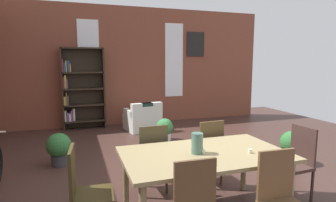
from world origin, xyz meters
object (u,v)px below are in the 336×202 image
Objects in this scene: armchair_white at (143,120)px; potted_plant_window at (59,148)px; dining_chair_far_left at (151,156)px; dining_chair_head_left at (85,190)px; bookshelf_tall at (81,89)px; dining_chair_far_right at (207,150)px; dining_table at (205,159)px; potted_plant_by_shelf at (292,146)px; dining_chair_near_right at (282,200)px; dining_chair_head_right at (296,161)px; vase_on_table at (197,143)px; potted_plant_corner at (165,129)px.

armchair_white is 1.63× the size of potted_plant_window.
dining_chair_far_left reaches higher than potted_plant_window.
bookshelf_tall is (0.07, 4.87, 0.55)m from dining_chair_head_left.
dining_chair_far_right is 3.43m from armchair_white.
potted_plant_by_shelf is (2.19, 1.03, -0.37)m from dining_table.
dining_chair_far_left is at bearing 118.41° from dining_chair_near_right.
potted_plant_window is at bearing 142.94° from dining_chair_head_right.
vase_on_table is 0.41× the size of potted_plant_window.
dining_chair_far_left reaches higher than armchair_white.
dining_chair_far_left reaches higher than dining_table.
dining_chair_head_right reaches higher than potted_plant_corner.
potted_plant_by_shelf is at bearing 24.32° from vase_on_table.
potted_plant_by_shelf is 2.65m from potted_plant_corner.
dining_chair_near_right is 5.90m from bookshelf_tall.
bookshelf_tall is 3.79× the size of potted_plant_window.
dining_table is 1.92× the size of dining_chair_head_right.
dining_chair_near_right is 1.16m from dining_chair_head_right.
dining_table is 1.30m from dining_chair_head_right.
bookshelf_tall is at bearing 102.93° from vase_on_table.
dining_chair_near_right is 0.45× the size of bookshelf_tall.
dining_chair_head_left is 4.90m from bookshelf_tall.
dining_chair_head_right is 0.45× the size of bookshelf_tall.
dining_chair_head_right is 1.04× the size of armchair_white.
dining_chair_head_right reaches higher than potted_plant_by_shelf.
dining_chair_head_left is 1.00× the size of dining_chair_far_left.
dining_chair_far_right is 1.81m from potted_plant_by_shelf.
dining_chair_head_left is at bearing -110.61° from armchair_white.
potted_plant_corner is at bearing 59.55° from dining_chair_head_left.
dining_chair_near_right reaches higher than potted_plant_by_shelf.
dining_chair_head_right is at bearing 41.28° from dining_chair_near_right.
potted_plant_by_shelf is (0.91, 1.03, -0.20)m from dining_chair_head_right.
dining_chair_far_right is at bearing 61.25° from dining_table.
dining_chair_head_left is at bearing 179.71° from vase_on_table.
armchair_white is at bearing 69.39° from dining_chair_head_left.
dining_chair_near_right is at bearing -61.43° from dining_table.
dining_chair_head_right is (1.38, 0.00, -0.36)m from vase_on_table.
dining_chair_near_right reaches higher than armchair_white.
dining_table is at bearing -61.74° from dining_chair_far_left.
vase_on_table is 0.25× the size of armchair_white.
dining_chair_far_left is 1.04× the size of armchair_white.
dining_chair_head_right is at bearing -37.06° from potted_plant_window.
dining_chair_head_left is at bearing -120.45° from potted_plant_corner.
dining_chair_far_left is at bearing 118.26° from dining_table.
potted_plant_corner is (0.53, 3.10, -0.41)m from dining_table.
bookshelf_tall is (-0.80, 4.12, 0.55)m from dining_chair_far_left.
armchair_white reaches higher than potted_plant_window.
dining_chair_head_left is 2.26m from potted_plant_window.
dining_table is at bearing -93.85° from armchair_white.
armchair_white is at bearing 84.88° from vase_on_table.
dining_chair_head_left is (-1.19, 0.01, -0.36)m from vase_on_table.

